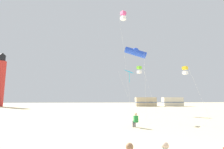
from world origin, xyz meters
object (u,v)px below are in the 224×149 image
object	(u,v)px
kite_flyer_standing	(135,120)
kite_box_lime	(139,70)
kite_diamond_cyan	(129,73)
kite_box_gold	(185,70)
rv_van_cream	(172,102)
rv_van_tan	(146,102)
kite_box_rainbow	(123,16)
lighthouse_distant	(0,81)
kite_tube_blue	(136,52)

from	to	relation	value
kite_flyer_standing	kite_box_lime	bearing A→B (deg)	-120.18
kite_diamond_cyan	kite_flyer_standing	bearing A→B (deg)	-97.10
kite_box_gold	rv_van_cream	distance (m)	32.36
kite_diamond_cyan	kite_box_lime	bearing A→B (deg)	66.67
rv_van_tan	rv_van_cream	size ratio (longest dim) A/B	1.00
kite_box_gold	rv_van_cream	xyz separation A→B (m)	(12.24, 29.54, -4.95)
rv_van_tan	kite_diamond_cyan	bearing A→B (deg)	-109.73
rv_van_tan	kite_box_rainbow	bearing A→B (deg)	-111.50
rv_van_tan	rv_van_cream	distance (m)	8.78
kite_box_gold	kite_box_rainbow	world-z (taller)	kite_box_rainbow
kite_box_rainbow	rv_van_cream	distance (m)	39.62
kite_box_gold	kite_box_lime	size ratio (longest dim) A/B	0.92
kite_box_lime	rv_van_tan	size ratio (longest dim) A/B	1.17
kite_diamond_cyan	lighthouse_distant	size ratio (longest dim) A/B	0.33
kite_box_gold	rv_van_cream	bearing A→B (deg)	67.49
kite_diamond_cyan	kite_box_gold	bearing A→B (deg)	24.49
kite_tube_blue	kite_diamond_cyan	bearing A→B (deg)	138.73
kite_box_rainbow	rv_van_tan	size ratio (longest dim) A/B	2.16
kite_box_rainbow	kite_tube_blue	xyz separation A→B (m)	(0.76, -3.17, -5.87)
kite_box_rainbow	kite_box_lime	bearing A→B (deg)	56.14
kite_box_gold	lighthouse_distant	xyz separation A→B (m)	(-41.63, 33.12, 1.50)
kite_box_lime	rv_van_cream	world-z (taller)	kite_box_lime
kite_box_gold	kite_flyer_standing	bearing A→B (deg)	-137.50
kite_box_gold	kite_tube_blue	xyz separation A→B (m)	(-8.47, -4.70, 1.13)
kite_flyer_standing	kite_box_lime	size ratio (longest dim) A/B	0.15
kite_box_rainbow	kite_box_lime	distance (m)	9.01
kite_tube_blue	rv_van_tan	bearing A→B (deg)	70.84
kite_diamond_cyan	kite_box_rainbow	world-z (taller)	kite_box_rainbow
lighthouse_distant	rv_van_cream	xyz separation A→B (m)	(53.87, -3.57, -6.45)
kite_box_rainbow	rv_van_cream	size ratio (longest dim) A/B	2.16
kite_box_gold	kite_box_lime	distance (m)	6.85
rv_van_cream	kite_tube_blue	bearing A→B (deg)	-121.37
kite_flyer_standing	kite_box_lime	xyz separation A→B (m)	(3.99, 12.63, 6.34)
kite_box_gold	rv_van_cream	world-z (taller)	kite_box_gold
kite_box_rainbow	rv_van_tan	xyz separation A→B (m)	(12.70, 31.19, -11.95)
kite_tube_blue	rv_van_tan	xyz separation A→B (m)	(11.94, 34.36, -6.08)
lighthouse_distant	kite_flyer_standing	bearing A→B (deg)	-52.75
rv_van_tan	kite_box_gold	bearing A→B (deg)	-96.00
kite_box_gold	kite_box_lime	world-z (taller)	kite_box_lime
kite_tube_blue	lighthouse_distant	size ratio (longest dim) A/B	0.49
kite_diamond_cyan	kite_tube_blue	distance (m)	2.46
kite_box_gold	kite_box_lime	xyz separation A→B (m)	(-5.70, 3.74, 0.61)
kite_box_rainbow	lighthouse_distant	world-z (taller)	lighthouse_distant
kite_flyer_standing	kite_box_gold	distance (m)	14.34
kite_box_lime	kite_diamond_cyan	bearing A→B (deg)	-113.33
lighthouse_distant	kite_tube_blue	bearing A→B (deg)	-48.76
kite_box_gold	rv_van_cream	size ratio (longest dim) A/B	1.07
kite_diamond_cyan	kite_tube_blue	size ratio (longest dim) A/B	0.68
kite_box_lime	rv_van_tan	world-z (taller)	kite_box_lime
kite_box_lime	rv_van_tan	xyz separation A→B (m)	(9.16, 25.92, -5.56)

